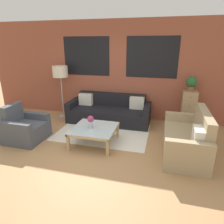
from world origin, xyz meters
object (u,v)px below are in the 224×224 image
object	(u,v)px
settee_vintage	(187,140)
armchair_corner	(25,129)
flower_vase	(91,121)
drawer_cabinet	(188,109)
floor_lamp	(60,73)
coffee_table	(94,130)
potted_plant	(192,83)
couch_dark	(109,112)

from	to	relation	value
settee_vintage	armchair_corner	xyz separation A→B (m)	(-3.60, -0.29, -0.03)
flower_vase	armchair_corner	bearing A→B (deg)	-173.09
drawer_cabinet	flower_vase	distance (m)	2.74
armchair_corner	floor_lamp	world-z (taller)	floor_lamp
coffee_table	settee_vintage	bearing A→B (deg)	2.07
settee_vintage	drawer_cabinet	bearing A→B (deg)	84.93
armchair_corner	drawer_cabinet	world-z (taller)	drawer_cabinet
coffee_table	drawer_cabinet	size ratio (longest dim) A/B	0.96
settee_vintage	flower_vase	distance (m)	2.05
armchair_corner	potted_plant	size ratio (longest dim) A/B	2.23
coffee_table	flower_vase	xyz separation A→B (m)	(-0.07, -0.03, 0.22)
settee_vintage	flower_vase	size ratio (longest dim) A/B	5.75
floor_lamp	drawer_cabinet	xyz separation A→B (m)	(3.65, 0.16, -0.85)
settee_vintage	coffee_table	world-z (taller)	settee_vintage
armchair_corner	coffee_table	bearing A→B (deg)	7.80
flower_vase	couch_dark	bearing A→B (deg)	89.18
floor_lamp	potted_plant	world-z (taller)	floor_lamp
potted_plant	flower_vase	distance (m)	2.81
couch_dark	potted_plant	xyz separation A→B (m)	(2.15, 0.22, 0.91)
armchair_corner	flower_vase	distance (m)	1.60
coffee_table	flower_vase	size ratio (longest dim) A/B	3.34
floor_lamp	armchair_corner	bearing A→B (deg)	-92.93
settee_vintage	coffee_table	xyz separation A→B (m)	(-1.97, -0.07, 0.03)
coffee_table	potted_plant	bearing A→B (deg)	37.79
floor_lamp	flower_vase	xyz separation A→B (m)	(1.48, -1.51, -0.78)
armchair_corner	potted_plant	bearing A→B (deg)	26.41
couch_dark	flower_vase	bearing A→B (deg)	-90.82
armchair_corner	flower_vase	bearing A→B (deg)	6.91
couch_dark	potted_plant	distance (m)	2.35
settee_vintage	potted_plant	bearing A→B (deg)	84.93
settee_vintage	flower_vase	xyz separation A→B (m)	(-2.03, -0.10, 0.25)
coffee_table	flower_vase	distance (m)	0.23
couch_dark	flower_vase	distance (m)	1.47
couch_dark	armchair_corner	xyz separation A→B (m)	(-1.59, -1.63, 0.00)
couch_dark	flower_vase	xyz separation A→B (m)	(-0.02, -1.44, 0.28)
armchair_corner	flower_vase	world-z (taller)	armchair_corner
armchair_corner	potted_plant	xyz separation A→B (m)	(3.74, 1.86, 0.91)
settee_vintage	drawer_cabinet	distance (m)	1.58
armchair_corner	drawer_cabinet	xyz separation A→B (m)	(3.74, 1.86, 0.21)
floor_lamp	drawer_cabinet	distance (m)	3.75
armchair_corner	couch_dark	bearing A→B (deg)	45.85
floor_lamp	potted_plant	xyz separation A→B (m)	(3.65, 0.16, -0.15)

